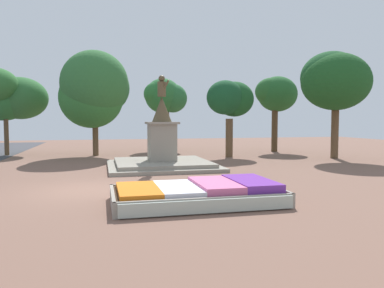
{
  "coord_description": "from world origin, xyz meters",
  "views": [
    {
      "loc": [
        0.51,
        -14.17,
        2.59
      ],
      "look_at": [
        4.53,
        2.42,
        1.49
      ],
      "focal_mm": 35.0,
      "sensor_mm": 36.0,
      "label": 1
    }
  ],
  "objects": [
    {
      "name": "park_tree_far_left",
      "position": [
        -6.05,
        15.66,
        4.32
      ],
      "size": [
        4.97,
        5.16,
        6.24
      ],
      "color": "brown",
      "rests_on": "ground_plane"
    },
    {
      "name": "flower_planter",
      "position": [
        3.46,
        -3.04,
        0.29
      ],
      "size": [
        5.24,
        2.95,
        0.67
      ],
      "color": "#38281C",
      "rests_on": "ground_plane"
    },
    {
      "name": "park_tree_mid_canopy",
      "position": [
        0.12,
        13.33,
        4.72
      ],
      "size": [
        4.96,
        5.17,
        7.41
      ],
      "color": "brown",
      "rests_on": "ground_plane"
    },
    {
      "name": "park_tree_behind_statue",
      "position": [
        14.32,
        13.97,
        4.69
      ],
      "size": [
        3.48,
        3.23,
        6.12
      ],
      "color": "#4C3823",
      "rests_on": "ground_plane"
    },
    {
      "name": "park_tree_street_side",
      "position": [
        15.26,
        7.49,
        5.16
      ],
      "size": [
        4.47,
        4.36,
        7.05
      ],
      "color": "brown",
      "rests_on": "ground_plane"
    },
    {
      "name": "ground_plane",
      "position": [
        0.0,
        0.0,
        0.0
      ],
      "size": [
        72.49,
        72.49,
        0.0
      ],
      "primitive_type": "plane",
      "color": "brown"
    },
    {
      "name": "statue_monument",
      "position": [
        3.69,
        5.9,
        0.83
      ],
      "size": [
        5.79,
        5.79,
        4.98
      ],
      "color": "gray",
      "rests_on": "ground_plane"
    },
    {
      "name": "park_tree_distant",
      "position": [
        9.31,
        10.82,
        4.04
      ],
      "size": [
        3.46,
        3.21,
        5.32
      ],
      "color": "brown",
      "rests_on": "ground_plane"
    },
    {
      "name": "park_tree_far_right",
      "position": [
        5.76,
        17.37,
        4.55
      ],
      "size": [
        3.68,
        3.35,
        6.11
      ],
      "color": "brown",
      "rests_on": "ground_plane"
    }
  ]
}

